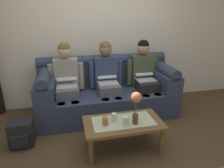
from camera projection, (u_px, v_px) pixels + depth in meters
name	position (u px, v px, depth m)	size (l,w,h in m)	color
ground_plane	(126.00, 156.00, 2.42)	(14.00, 14.00, 0.00)	#4C3823
back_wall_patterned	(100.00, 24.00, 3.47)	(6.00, 0.12, 2.90)	silver
couch	(107.00, 92.00, 3.36)	(2.22, 0.88, 0.96)	#2D3851
person_left	(67.00, 79.00, 3.12)	(0.56, 0.67, 1.22)	#595B66
person_middle	(107.00, 76.00, 3.26)	(0.56, 0.67, 1.22)	#595B66
person_right	(144.00, 74.00, 3.40)	(0.56, 0.67, 1.22)	#232326
coffee_table	(123.00, 125.00, 2.46)	(0.97, 0.52, 0.40)	brown
flower_vase	(136.00, 103.00, 2.29)	(0.12, 0.12, 0.40)	brown
cup_near_left	(114.00, 117.00, 2.42)	(0.06, 0.06, 0.10)	silver
cup_near_right	(126.00, 121.00, 2.32)	(0.07, 0.07, 0.11)	silver
cup_far_center	(105.00, 121.00, 2.34)	(0.07, 0.07, 0.10)	#B26633
backpack_left	(22.00, 134.00, 2.57)	(0.29, 0.28, 0.35)	black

